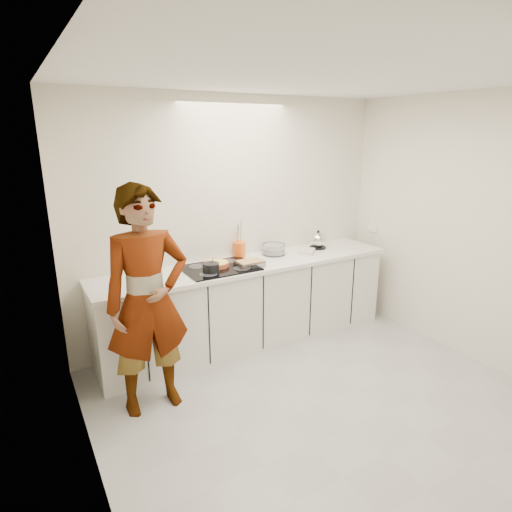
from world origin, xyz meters
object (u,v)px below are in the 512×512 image
kettle (318,241)px  cook (148,302)px  baking_dish (250,263)px  mixing_bowl (274,250)px  hob (220,268)px  tart_dish (216,264)px  saucepan (211,268)px  utensil_crock (239,249)px

kettle → cook: bearing=-163.2°
kettle → cook: (-2.22, -0.67, -0.07)m
baking_dish → kettle: (1.04, 0.23, 0.05)m
mixing_bowl → kettle: bearing=-3.8°
cook → kettle: bearing=16.0°
cook → hob: bearing=30.8°
tart_dish → cook: bearing=-145.7°
hob → cook: 1.04m
hob → baking_dish: 0.31m
baking_dish → mixing_bowl: (0.46, 0.27, 0.01)m
hob → tart_dish: tart_dish is taller
hob → mixing_bowl: mixing_bowl is taller
saucepan → baking_dish: size_ratio=0.62×
baking_dish → mixing_bowl: bearing=30.2°
baking_dish → mixing_bowl: mixing_bowl is taller
hob → tart_dish: size_ratio=2.19×
tart_dish → kettle: 1.34m
cook → baking_dish: bearing=19.8°
saucepan → baking_dish: saucepan is taller
saucepan → kettle: bearing=8.5°
mixing_bowl → utensil_crock: size_ratio=1.99×
utensil_crock → kettle: bearing=-9.0°
saucepan → utensil_crock: saucepan is taller
saucepan → baking_dish: bearing=-1.0°
tart_dish → baking_dish: 0.34m
tart_dish → utensil_crock: 0.44m
hob → tart_dish: (-0.01, 0.05, 0.03)m
tart_dish → baking_dish: bearing=-28.0°
hob → kettle: size_ratio=2.83×
utensil_crock → cook: size_ratio=0.09×
hob → cook: (-0.89, -0.55, 0.02)m
saucepan → utensil_crock: 0.63m
utensil_crock → tart_dish: bearing=-149.8°
hob → mixing_bowl: bearing=12.2°
tart_dish → kettle: bearing=3.0°
utensil_crock → mixing_bowl: bearing=-17.0°
baking_dish → hob: bearing=160.0°
tart_dish → kettle: (1.34, 0.07, 0.05)m
saucepan → cook: (-0.75, -0.45, -0.04)m
kettle → cook: size_ratio=0.14×
saucepan → kettle: 1.48m
mixing_bowl → utensil_crock: bearing=163.0°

